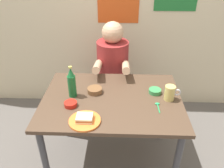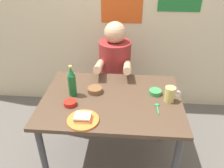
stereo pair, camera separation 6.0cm
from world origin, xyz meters
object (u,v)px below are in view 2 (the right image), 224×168
Objects in this scene: beer_bottle at (72,82)px; dip_bowl_green at (155,92)px; person_seated at (115,61)px; sandwich at (83,117)px; beer_mug at (170,94)px; plate_orange at (83,120)px; dining_table at (112,107)px; stool at (115,95)px.

dip_bowl_green is at bearing 5.54° from beer_bottle.
dip_bowl_green is (0.37, -0.53, -0.01)m from person_seated.
beer_bottle is (-0.30, -0.60, 0.09)m from person_seated.
sandwich is 0.69m from beer_mug.
beer_mug is at bearing 24.85° from plate_orange.
dining_table is 2.44× the size of stool.
stool is at bearing 123.94° from dip_bowl_green.
dining_table is 0.48m from beer_mug.
sandwich is (0.00, 0.00, 0.02)m from plate_orange.
beer_bottle is at bearing 114.06° from plate_orange.
plate_orange is 2.00× the size of sandwich.
dip_bowl_green is (0.37, -0.54, 0.41)m from stool.
dining_table is at bearing 59.01° from sandwich.
beer_mug is at bearing 24.85° from sandwich.
beer_mug reaches higher than dining_table.
plate_orange is 0.69m from beer_mug.
person_seated is at bearing 80.14° from plate_orange.
beer_bottle is (-0.14, 0.31, 0.09)m from sandwich.
beer_bottle is at bearing 178.28° from beer_mug.
stool is 1.72× the size of beer_bottle.
person_seated is 5.71× the size of beer_mug.
person_seated is at bearing -90.00° from stool.
stool is 4.50× the size of dip_bowl_green.
stool is 0.85m from beer_bottle.
person_seated reaches higher than dip_bowl_green.
beer_bottle is at bearing 114.06° from sandwich.
dip_bowl_green is at bearing 14.00° from dining_table.
beer_bottle is at bearing -116.49° from person_seated.
plate_orange is at bearing -144.27° from dip_bowl_green.
beer_bottle is (-0.31, 0.02, 0.21)m from dining_table.
sandwich is (-0.17, -0.29, 0.13)m from dining_table.
person_seated is 3.27× the size of plate_orange.
sandwich is at bearing -65.94° from beer_bottle.
dining_table is 5.00× the size of plate_orange.
dining_table is at bearing -4.18° from beer_bottle.
dining_table is 0.38m from dip_bowl_green.
person_seated is at bearing 63.51° from beer_bottle.
beer_mug is (0.47, -0.62, 0.03)m from person_seated.
plate_orange is at bearing 180.00° from sandwich.
dining_table is 4.20× the size of beer_bottle.
dining_table is 8.73× the size of beer_mug.
dip_bowl_green is at bearing -56.06° from stool.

